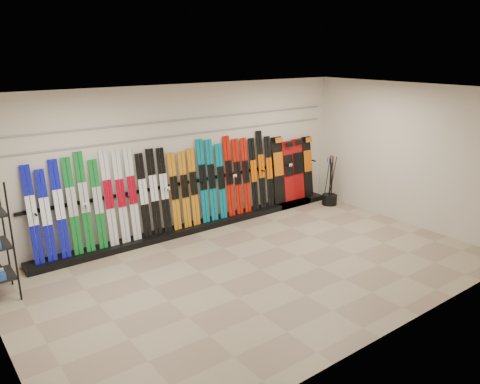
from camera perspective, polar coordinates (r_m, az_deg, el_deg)
floor at (r=8.19m, az=2.49°, el=-9.42°), size 8.00×8.00×0.00m
back_wall at (r=9.64m, az=-6.85°, el=4.04°), size 8.00×0.00×8.00m
right_wall at (r=10.57m, az=19.70°, el=4.31°), size 0.00×5.00×5.00m
ceiling at (r=7.37m, az=2.79°, el=11.98°), size 8.00×8.00×0.00m
ski_rack_base at (r=9.99m, az=-4.81°, el=-4.08°), size 8.00×0.40×0.12m
skis at (r=9.43m, az=-8.69°, el=0.29°), size 5.37×0.26×1.81m
snowboards at (r=11.38m, az=6.44°, el=2.76°), size 1.26×0.24×1.58m
pole_bin at (r=11.64m, az=10.85°, el=-0.91°), size 0.36×0.36×0.25m
ski_poles at (r=11.48m, az=10.98°, el=1.36°), size 0.27×0.26×1.18m
slatwall_rail_0 at (r=9.53m, az=-6.89°, el=6.95°), size 7.60×0.02×0.03m
slatwall_rail_1 at (r=9.48m, az=-6.96°, el=8.73°), size 7.60×0.02×0.03m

